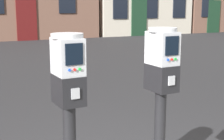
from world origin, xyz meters
name	(u,v)px	position (x,y,z in m)	size (l,w,h in m)	color
parking_meter_near_kerb	(69,95)	(-0.55, -0.27, 1.08)	(0.23, 0.26, 1.36)	black
parking_meter_twin_adjacent	(161,83)	(0.21, -0.27, 1.09)	(0.23, 0.26, 1.38)	black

